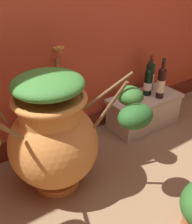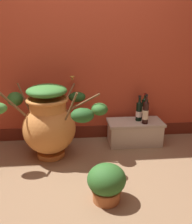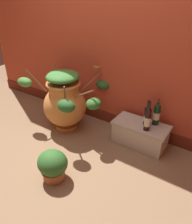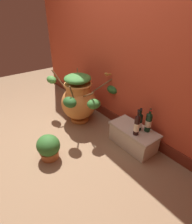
% 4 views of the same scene
% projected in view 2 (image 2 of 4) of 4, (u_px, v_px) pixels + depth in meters
% --- Properties ---
extents(ground_plane, '(7.00, 7.00, 0.00)m').
position_uv_depth(ground_plane, '(86.00, 191.00, 2.05)').
color(ground_plane, '#896B4C').
extents(back_wall, '(4.40, 0.33, 2.60)m').
position_uv_depth(back_wall, '(79.00, 34.00, 2.76)').
color(back_wall, '#B74228').
rests_on(back_wall, ground_plane).
extents(terracotta_urn, '(1.20, 0.96, 0.82)m').
position_uv_depth(terracotta_urn, '(49.00, 121.00, 2.51)').
color(terracotta_urn, '#CC7F3D').
rests_on(terracotta_urn, ground_plane).
extents(stone_ledge, '(0.66, 0.33, 0.29)m').
position_uv_depth(stone_ledge, '(135.00, 131.00, 2.89)').
color(stone_ledge, beige).
rests_on(stone_ledge, ground_plane).
extents(wine_bottle_left, '(0.07, 0.07, 0.31)m').
position_uv_depth(wine_bottle_left, '(139.00, 110.00, 2.83)').
color(wine_bottle_left, black).
rests_on(wine_bottle_left, stone_ledge).
extents(wine_bottle_middle, '(0.08, 0.08, 0.32)m').
position_uv_depth(wine_bottle_middle, '(144.00, 107.00, 2.90)').
color(wine_bottle_middle, black).
rests_on(wine_bottle_middle, stone_ledge).
extents(wine_bottle_right, '(0.07, 0.07, 0.35)m').
position_uv_depth(wine_bottle_right, '(145.00, 112.00, 2.73)').
color(wine_bottle_right, black).
rests_on(wine_bottle_right, stone_ledge).
extents(potted_shrub, '(0.31, 0.29, 0.32)m').
position_uv_depth(potted_shrub, '(107.00, 182.00, 1.89)').
color(potted_shrub, '#B26638').
rests_on(potted_shrub, ground_plane).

